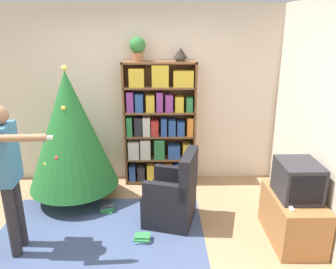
{
  "coord_description": "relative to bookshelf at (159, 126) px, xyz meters",
  "views": [
    {
      "loc": [
        0.34,
        -2.92,
        2.3
      ],
      "look_at": [
        0.42,
        0.83,
        1.05
      ],
      "focal_mm": 35.0,
      "sensor_mm": 36.0,
      "label": 1
    }
  ],
  "objects": [
    {
      "name": "television",
      "position": [
        1.49,
        -1.48,
        -0.17
      ],
      "size": [
        0.41,
        0.49,
        0.4
      ],
      "color": "#28282D",
      "rests_on": "tv_stand"
    },
    {
      "name": "potted_plant",
      "position": [
        -0.28,
        0.01,
        1.12
      ],
      "size": [
        0.22,
        0.22,
        0.33
      ],
      "color": "#935B38",
      "rests_on": "bookshelf"
    },
    {
      "name": "wall_back",
      "position": [
        -0.31,
        0.21,
        0.4
      ],
      "size": [
        8.0,
        0.1,
        2.6
      ],
      "color": "beige",
      "rests_on": "ground_plane"
    },
    {
      "name": "tv_stand",
      "position": [
        1.49,
        -1.47,
        -0.64
      ],
      "size": [
        0.5,
        0.85,
        0.54
      ],
      "color": "#996638",
      "rests_on": "ground_plane"
    },
    {
      "name": "book_pile_near_tree",
      "position": [
        -0.68,
        -0.87,
        -0.85
      ],
      "size": [
        0.2,
        0.17,
        0.11
      ],
      "color": "#2D7A42",
      "rests_on": "ground_plane"
    },
    {
      "name": "table_lamp",
      "position": [
        0.3,
        0.01,
        1.03
      ],
      "size": [
        0.2,
        0.2,
        0.18
      ],
      "color": "#473828",
      "rests_on": "bookshelf"
    },
    {
      "name": "area_rug",
      "position": [
        -0.68,
        -1.35,
        -0.9
      ],
      "size": [
        2.4,
        1.62,
        0.01
      ],
      "color": "#3D4C70",
      "rests_on": "ground_plane"
    },
    {
      "name": "ground_plane",
      "position": [
        -0.31,
        -1.69,
        -0.9
      ],
      "size": [
        14.0,
        14.0,
        0.0
      ],
      "primitive_type": "plane",
      "color": "#9E7A56"
    },
    {
      "name": "christmas_tree",
      "position": [
        -1.16,
        -0.51,
        0.09
      ],
      "size": [
        1.18,
        1.18,
        1.84
      ],
      "color": "#4C3323",
      "rests_on": "ground_plane"
    },
    {
      "name": "armchair",
      "position": [
        0.17,
        -1.1,
        -0.58
      ],
      "size": [
        0.7,
        0.69,
        0.92
      ],
      "rotation": [
        0.0,
        0.0,
        -1.85
      ],
      "color": "black",
      "rests_on": "ground_plane"
    },
    {
      "name": "standing_person",
      "position": [
        -1.49,
        -1.61,
        0.04
      ],
      "size": [
        0.64,
        0.47,
        1.6
      ],
      "rotation": [
        0.0,
        0.0,
        -1.52
      ],
      "color": "#232328",
      "rests_on": "ground_plane"
    },
    {
      "name": "game_remote",
      "position": [
        1.34,
        -1.73,
        -0.36
      ],
      "size": [
        0.04,
        0.12,
        0.02
      ],
      "color": "white",
      "rests_on": "tv_stand"
    },
    {
      "name": "bookshelf",
      "position": [
        0.0,
        0.0,
        0.0
      ],
      "size": [
        1.05,
        0.26,
        1.83
      ],
      "color": "brown",
      "rests_on": "ground_plane"
    },
    {
      "name": "book_pile_by_chair",
      "position": [
        -0.19,
        -1.49,
        -0.87
      ],
      "size": [
        0.2,
        0.17,
        0.07
      ],
      "color": "#5B899E",
      "rests_on": "ground_plane"
    }
  ]
}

